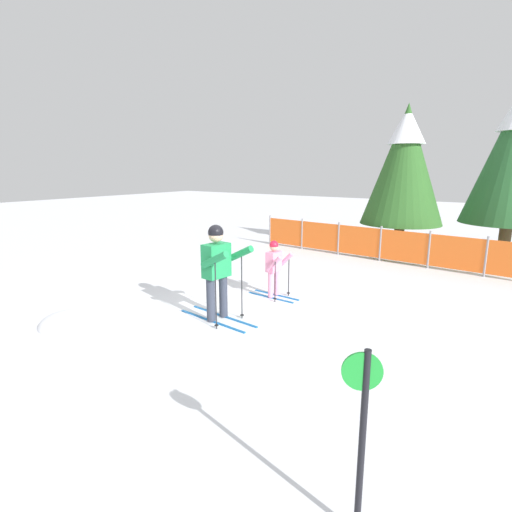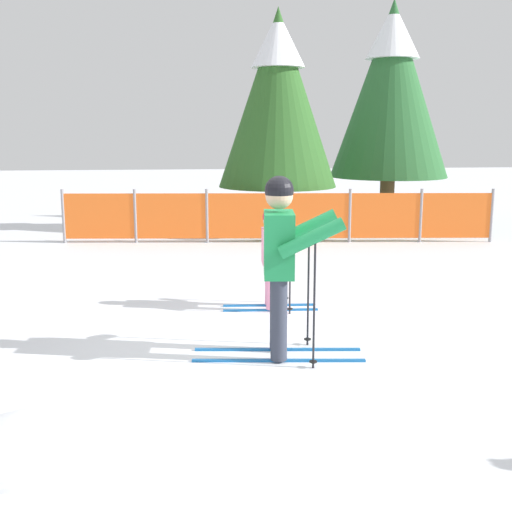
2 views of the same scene
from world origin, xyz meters
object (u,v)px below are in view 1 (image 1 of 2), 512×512
Objects in this scene: conifer_far at (405,163)px; trail_marker at (362,425)px; skier_child at (274,264)px; skier_adult at (218,264)px; safety_fence at (380,244)px.

trail_marker is at bearing -76.02° from conifer_far.
skier_adult is at bearing -90.93° from skier_child.
safety_fence is at bearing 106.85° from trail_marker.
skier_adult is 0.38× the size of conifer_far.
safety_fence is 9.42m from trail_marker.
conifer_far is (0.16, 1.31, 2.30)m from safety_fence.
trail_marker is (3.48, -4.40, 0.20)m from skier_child.
conifer_far is (0.91, 5.92, 2.11)m from skier_child.
safety_fence is (0.88, 6.27, -0.52)m from skier_adult.
trail_marker is (3.61, -2.73, -0.12)m from skier_adult.
trail_marker reaches higher than skier_child.
conifer_far reaches higher than safety_fence.
skier_adult is 7.86m from conifer_far.
conifer_far is at bearing 83.03° from safety_fence.
skier_adult is 1.42× the size of skier_child.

